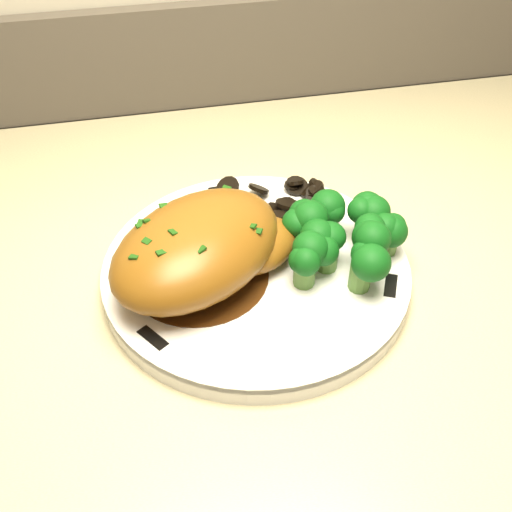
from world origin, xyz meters
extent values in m
cube|color=brown|center=(-0.12, 1.67, 0.39)|extent=(1.80, 0.59, 0.77)
cube|color=#4C443A|center=(-0.12, 1.99, 0.86)|extent=(1.85, 0.02, 0.12)
cylinder|color=white|center=(-0.39, 1.67, 0.81)|extent=(0.31, 0.31, 0.02)
cube|color=black|center=(-0.40, 1.78, 0.82)|extent=(0.03, 0.01, 0.00)
cube|color=black|center=(-0.48, 1.61, 0.82)|extent=(0.02, 0.03, 0.00)
cube|color=black|center=(-0.29, 1.62, 0.82)|extent=(0.02, 0.03, 0.00)
cylinder|color=#3A1E0A|center=(-0.44, 1.67, 0.82)|extent=(0.11, 0.11, 0.00)
ellipsoid|color=#8D5718|center=(-0.44, 1.67, 0.85)|extent=(0.19, 0.18, 0.06)
ellipsoid|color=#8D5718|center=(-0.39, 1.68, 0.84)|extent=(0.09, 0.09, 0.03)
cube|color=#18450E|center=(-0.48, 1.64, 0.87)|extent=(0.01, 0.01, 0.00)
cube|color=#18450E|center=(-0.47, 1.66, 0.88)|extent=(0.01, 0.01, 0.00)
cube|color=#18450E|center=(-0.45, 1.67, 0.88)|extent=(0.01, 0.01, 0.00)
cube|color=#18450E|center=(-0.44, 1.68, 0.88)|extent=(0.01, 0.01, 0.00)
cube|color=#18450E|center=(-0.42, 1.69, 0.88)|extent=(0.01, 0.01, 0.00)
cube|color=#18450E|center=(-0.41, 1.70, 0.87)|extent=(0.01, 0.01, 0.00)
cylinder|color=black|center=(-0.32, 1.74, 0.82)|extent=(0.02, 0.01, 0.01)
cylinder|color=black|center=(-0.32, 1.75, 0.82)|extent=(0.02, 0.02, 0.01)
cylinder|color=black|center=(-0.33, 1.75, 0.83)|extent=(0.02, 0.02, 0.01)
cylinder|color=black|center=(-0.33, 1.76, 0.82)|extent=(0.02, 0.02, 0.01)
cylinder|color=black|center=(-0.34, 1.76, 0.82)|extent=(0.02, 0.02, 0.01)
cylinder|color=black|center=(-0.35, 1.76, 0.83)|extent=(0.02, 0.02, 0.01)
cylinder|color=black|center=(-0.36, 1.76, 0.82)|extent=(0.02, 0.02, 0.01)
cylinder|color=black|center=(-0.37, 1.76, 0.82)|extent=(0.02, 0.02, 0.00)
cylinder|color=black|center=(-0.38, 1.76, 0.83)|extent=(0.03, 0.03, 0.01)
cylinder|color=black|center=(-0.38, 1.75, 0.82)|extent=(0.02, 0.03, 0.02)
cylinder|color=black|center=(-0.39, 1.75, 0.82)|extent=(0.02, 0.02, 0.01)
cylinder|color=black|center=(-0.39, 1.74, 0.83)|extent=(0.02, 0.02, 0.01)
cylinder|color=black|center=(-0.39, 1.74, 0.82)|extent=(0.03, 0.03, 0.01)
cylinder|color=black|center=(-0.38, 1.73, 0.82)|extent=(0.03, 0.03, 0.01)
cylinder|color=black|center=(-0.38, 1.73, 0.83)|extent=(0.03, 0.03, 0.02)
cylinder|color=black|center=(-0.37, 1.72, 0.82)|extent=(0.03, 0.03, 0.02)
cylinder|color=black|center=(-0.36, 1.72, 0.82)|extent=(0.03, 0.03, 0.01)
cylinder|color=black|center=(-0.35, 1.72, 0.83)|extent=(0.03, 0.03, 0.01)
cylinder|color=black|center=(-0.34, 1.72, 0.82)|extent=(0.03, 0.03, 0.01)
cylinder|color=black|center=(-0.33, 1.73, 0.82)|extent=(0.03, 0.03, 0.01)
cylinder|color=black|center=(-0.33, 1.73, 0.83)|extent=(0.03, 0.03, 0.02)
cylinder|color=black|center=(-0.32, 1.74, 0.82)|extent=(0.03, 0.03, 0.02)
cylinder|color=#568538|center=(-0.35, 1.69, 0.83)|extent=(0.02, 0.02, 0.02)
sphere|color=#08380E|center=(-0.35, 1.69, 0.85)|extent=(0.03, 0.03, 0.03)
cylinder|color=#568538|center=(-0.32, 1.70, 0.83)|extent=(0.02, 0.02, 0.02)
sphere|color=#08380E|center=(-0.32, 1.70, 0.85)|extent=(0.03, 0.03, 0.03)
cylinder|color=#568538|center=(-0.29, 1.68, 0.83)|extent=(0.02, 0.02, 0.02)
sphere|color=#08380E|center=(-0.29, 1.68, 0.85)|extent=(0.03, 0.03, 0.03)
cylinder|color=#568538|center=(-0.34, 1.66, 0.83)|extent=(0.02, 0.02, 0.02)
sphere|color=#08380E|center=(-0.34, 1.66, 0.85)|extent=(0.03, 0.03, 0.03)
cylinder|color=#568538|center=(-0.30, 1.65, 0.83)|extent=(0.02, 0.02, 0.02)
sphere|color=#08380E|center=(-0.30, 1.65, 0.85)|extent=(0.03, 0.03, 0.03)
cylinder|color=#568538|center=(-0.28, 1.67, 0.83)|extent=(0.02, 0.02, 0.02)
sphere|color=#08380E|center=(-0.28, 1.67, 0.85)|extent=(0.03, 0.03, 0.03)
cylinder|color=#568538|center=(-0.36, 1.64, 0.83)|extent=(0.02, 0.02, 0.02)
sphere|color=#08380E|center=(-0.36, 1.64, 0.85)|extent=(0.03, 0.03, 0.03)
cylinder|color=#568538|center=(-0.32, 1.63, 0.83)|extent=(0.02, 0.02, 0.02)
sphere|color=#08380E|center=(-0.32, 1.63, 0.85)|extent=(0.03, 0.03, 0.03)
camera|label=1|loc=(-0.48, 1.29, 1.18)|focal=45.00mm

